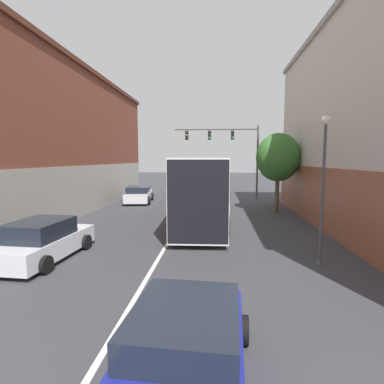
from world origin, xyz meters
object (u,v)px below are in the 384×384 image
parked_car_left_near (43,241)px  street_lamp (323,181)px  parked_car_left_mid (139,195)px  bus (201,186)px  traffic_signal_gantry (230,145)px  street_tree_near (278,158)px  hatchback_foreground (184,351)px

parked_car_left_near → street_lamp: 10.07m
parked_car_left_mid → street_lamp: (10.10, -13.92, 2.22)m
bus → traffic_signal_gantry: traffic_signal_gantry is taller
street_lamp → street_tree_near: street_tree_near is taller
bus → street_lamp: street_lamp is taller
parked_car_left_near → traffic_signal_gantry: size_ratio=0.57×
street_tree_near → parked_car_left_near: bearing=-134.6°
parked_car_left_near → parked_car_left_mid: bearing=4.4°
hatchback_foreground → parked_car_left_mid: (-5.99, 19.95, 0.08)m
parked_car_left_mid → street_tree_near: bearing=-117.4°
parked_car_left_near → street_lamp: size_ratio=0.86×
hatchback_foreground → traffic_signal_gantry: 23.46m
parked_car_left_near → parked_car_left_mid: (-0.28, 14.36, -0.03)m
bus → hatchback_foreground: 13.09m
bus → street_tree_near: street_tree_near is taller
hatchback_foreground → bus: bearing=5.2°
parked_car_left_near → parked_car_left_mid: size_ratio=0.95×
hatchback_foreground → traffic_signal_gantry: (1.66, 23.01, 4.30)m
bus → street_tree_near: (4.99, 3.03, 1.66)m
street_tree_near → parked_car_left_mid: bearing=159.6°
bus → traffic_signal_gantry: bearing=-13.6°
bus → parked_car_left_mid: bearing=36.9°
parked_car_left_mid → street_tree_near: (10.56, -3.92, 3.06)m
hatchback_foreground → parked_car_left_near: size_ratio=1.00×
parked_car_left_mid → traffic_signal_gantry: 9.26m
hatchback_foreground → traffic_signal_gantry: bearing=-0.7°
street_lamp → bus: bearing=123.0°
traffic_signal_gantry → street_tree_near: (2.91, -6.98, -1.17)m
traffic_signal_gantry → street_tree_near: bearing=-67.3°
bus → street_lamp: bearing=-148.9°
parked_car_left_mid → street_lamp: street_lamp is taller
bus → parked_car_left_mid: (-5.58, 6.95, -1.40)m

